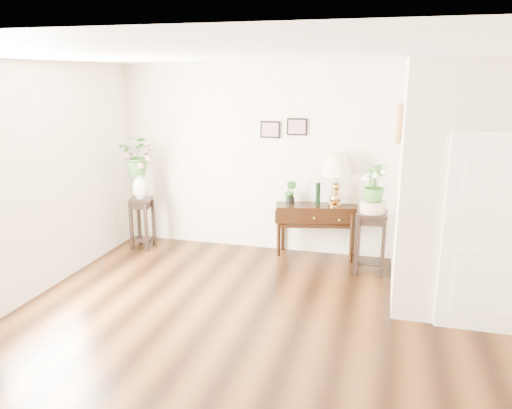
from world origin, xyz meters
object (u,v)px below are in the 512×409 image
(table_lamp, at_px, (336,182))
(plant_stand_b, at_px, (370,242))
(console_table, at_px, (316,231))
(plant_stand_a, at_px, (143,223))

(table_lamp, distance_m, plant_stand_b, 0.99)
(table_lamp, xyz_separation_m, plant_stand_b, (0.54, -0.43, -0.72))
(table_lamp, height_order, plant_stand_b, table_lamp)
(console_table, xyz_separation_m, table_lamp, (0.27, 0.00, 0.75))
(console_table, height_order, plant_stand_a, plant_stand_a)
(console_table, relative_size, table_lamp, 1.53)
(table_lamp, relative_size, plant_stand_b, 0.91)
(plant_stand_a, distance_m, plant_stand_b, 3.47)
(console_table, distance_m, table_lamp, 0.79)
(plant_stand_a, xyz_separation_m, plant_stand_b, (3.47, -0.10, 0.03))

